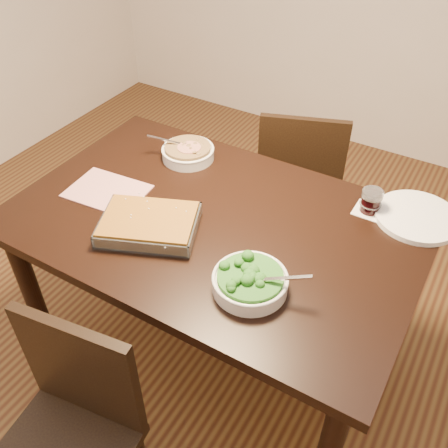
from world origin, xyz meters
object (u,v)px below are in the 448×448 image
object	(u,v)px
table	(214,240)
chair_far	(299,176)
baking_dish	(149,224)
wine_tumbler	(371,201)
dinner_plate	(417,217)
broccoli_bowl	(250,281)
stew_bowl	(188,152)
chair_near	(70,428)

from	to	relation	value
table	chair_far	xyz separation A→B (m)	(0.00, 0.78, -0.19)
baking_dish	wine_tumbler	size ratio (longest dim) A/B	4.57
dinner_plate	wine_tumbler	bearing A→B (deg)	-165.21
baking_dish	wine_tumbler	distance (m)	0.77
table	dinner_plate	world-z (taller)	dinner_plate
table	broccoli_bowl	distance (m)	0.36
broccoli_bowl	baking_dish	bearing A→B (deg)	172.00
broccoli_bowl	wine_tumbler	xyz separation A→B (m)	(0.19, 0.54, 0.01)
baking_dish	wine_tumbler	bearing A→B (deg)	15.92
table	dinner_plate	bearing A→B (deg)	30.96
table	broccoli_bowl	xyz separation A→B (m)	(0.26, -0.22, 0.13)
stew_bowl	broccoli_bowl	size ratio (longest dim) A/B	0.88
chair_near	chair_far	distance (m)	1.50
table	wine_tumbler	distance (m)	0.56
baking_dish	chair_near	size ratio (longest dim) A/B	0.47
stew_bowl	broccoli_bowl	bearing A→B (deg)	-41.95
table	stew_bowl	size ratio (longest dim) A/B	6.37
broccoli_bowl	table	bearing A→B (deg)	140.01
baking_dish	chair_far	size ratio (longest dim) A/B	0.46
wine_tumbler	dinner_plate	bearing A→B (deg)	14.79
dinner_plate	baking_dish	bearing A→B (deg)	-145.52
stew_bowl	dinner_plate	bearing A→B (deg)	5.28
chair_far	stew_bowl	bearing A→B (deg)	39.83
baking_dish	dinner_plate	size ratio (longest dim) A/B	1.33
wine_tumbler	chair_far	size ratio (longest dim) A/B	0.10
table	chair_far	distance (m)	0.80
dinner_plate	chair_far	distance (m)	0.79
stew_bowl	wine_tumbler	bearing A→B (deg)	3.21
table	chair_far	bearing A→B (deg)	89.85
dinner_plate	chair_far	bearing A→B (deg)	144.85
chair_near	broccoli_bowl	bearing A→B (deg)	50.52
stew_bowl	broccoli_bowl	distance (m)	0.74
baking_dish	chair_far	xyz separation A→B (m)	(0.16, 0.94, -0.31)
dinner_plate	chair_near	xyz separation A→B (m)	(-0.65, -1.08, -0.31)
table	broccoli_bowl	world-z (taller)	broccoli_bowl
broccoli_bowl	wine_tumbler	bearing A→B (deg)	70.84
chair_near	chair_far	size ratio (longest dim) A/B	0.98
broccoli_bowl	chair_far	world-z (taller)	broccoli_bowl
broccoli_bowl	wine_tumbler	distance (m)	0.57
broccoli_bowl	chair_far	size ratio (longest dim) A/B	0.30
wine_tumbler	table	bearing A→B (deg)	-144.33
chair_far	baking_dish	bearing A→B (deg)	60.61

